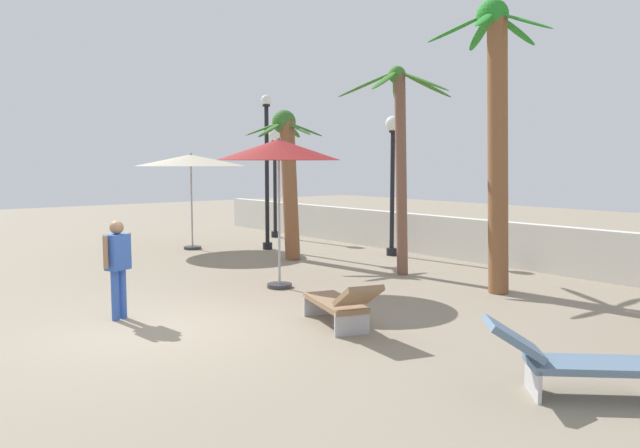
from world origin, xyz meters
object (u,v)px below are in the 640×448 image
(patio_umbrella_1, at_px, (191,161))
(palm_tree_0, at_px, (288,166))
(patio_umbrella_2, at_px, (279,151))
(lamp_post_0, at_px, (393,163))
(lamp_post_2, at_px, (275,164))
(guest_0, at_px, (118,260))
(palm_tree_2, at_px, (496,117))
(lounge_chair_0, at_px, (341,302))
(palm_tree_1, at_px, (400,142))
(lamp_post_3, at_px, (267,166))
(lounge_chair_1, at_px, (573,360))

(patio_umbrella_1, bearing_deg, palm_tree_0, 20.08)
(patio_umbrella_2, xyz_separation_m, lamp_post_0, (-1.63, 4.87, -0.22))
(lamp_post_0, xyz_separation_m, lamp_post_2, (-5.38, -0.15, -0.04))
(patio_umbrella_2, height_order, guest_0, patio_umbrella_2)
(palm_tree_2, relative_size, lounge_chair_0, 2.89)
(patio_umbrella_1, height_order, lamp_post_0, lamp_post_0)
(palm_tree_1, distance_m, lamp_post_3, 5.19)
(lamp_post_2, height_order, lounge_chair_1, lamp_post_2)
(guest_0, bearing_deg, patio_umbrella_1, 144.88)
(palm_tree_1, height_order, guest_0, palm_tree_1)
(patio_umbrella_1, xyz_separation_m, palm_tree_2, (9.08, 1.84, 0.81))
(palm_tree_1, height_order, palm_tree_2, palm_tree_2)
(patio_umbrella_2, relative_size, palm_tree_0, 0.78)
(lounge_chair_0, bearing_deg, patio_umbrella_2, 161.71)
(palm_tree_0, height_order, lamp_post_0, palm_tree_0)
(patio_umbrella_1, distance_m, palm_tree_0, 3.39)
(lounge_chair_0, distance_m, lounge_chair_1, 3.63)
(palm_tree_2, xyz_separation_m, guest_0, (-2.47, -6.49, -2.42))
(lounge_chair_1, distance_m, guest_0, 6.82)
(patio_umbrella_1, bearing_deg, palm_tree_2, 11.48)
(lamp_post_2, relative_size, lamp_post_3, 0.82)
(patio_umbrella_2, xyz_separation_m, lamp_post_3, (-4.74, 2.88, -0.32))
(lamp_post_2, bearing_deg, lounge_chair_0, -29.61)
(palm_tree_0, distance_m, lamp_post_2, 4.68)
(lamp_post_0, xyz_separation_m, lounge_chair_0, (4.72, -5.89, -2.13))
(lamp_post_2, distance_m, lounge_chair_1, 14.95)
(lamp_post_3, bearing_deg, patio_umbrella_2, -31.29)
(palm_tree_2, distance_m, lounge_chair_1, 6.19)
(lamp_post_2, bearing_deg, guest_0, -47.64)
(palm_tree_1, xyz_separation_m, lamp_post_0, (-2.04, 1.85, -0.45))
(lounge_chair_1, bearing_deg, lamp_post_2, 157.96)
(patio_umbrella_1, height_order, palm_tree_0, palm_tree_0)
(patio_umbrella_1, height_order, patio_umbrella_2, patio_umbrella_2)
(lounge_chair_0, distance_m, guest_0, 3.64)
(lounge_chair_0, bearing_deg, palm_tree_2, 92.48)
(patio_umbrella_2, height_order, palm_tree_0, palm_tree_0)
(lounge_chair_0, relative_size, guest_0, 1.21)
(patio_umbrella_1, bearing_deg, lounge_chair_1, -8.95)
(palm_tree_1, height_order, lamp_post_0, palm_tree_1)
(patio_umbrella_2, relative_size, palm_tree_2, 0.54)
(lounge_chair_0, bearing_deg, patio_umbrella_1, 166.57)
(lamp_post_2, relative_size, lounge_chair_1, 2.11)
(patio_umbrella_2, bearing_deg, lounge_chair_0, -18.29)
(palm_tree_2, distance_m, lamp_post_0, 4.98)
(palm_tree_0, bearing_deg, lamp_post_3, 163.30)
(palm_tree_1, xyz_separation_m, lounge_chair_0, (2.68, -4.04, -2.58))
(patio_umbrella_1, bearing_deg, guest_0, -35.12)
(palm_tree_0, xyz_separation_m, lamp_post_0, (1.35, 2.51, 0.09))
(lamp_post_3, xyz_separation_m, guest_0, (5.19, -6.34, -1.46))
(patio_umbrella_2, xyz_separation_m, lamp_post_2, (-7.01, 4.72, -0.27))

